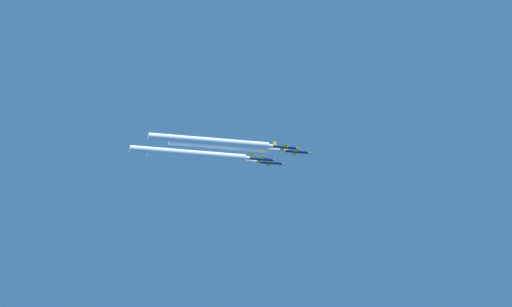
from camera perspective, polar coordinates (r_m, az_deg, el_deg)
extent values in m
cylinder|color=navy|center=(771.33, 1.21, 0.05)|extent=(1.07, 9.21, 1.07)
cone|color=yellow|center=(772.70, 1.60, 0.02)|extent=(1.01, 1.55, 1.01)
ellipsoid|color=#332D14|center=(771.99, 1.36, 0.07)|extent=(0.59, 2.13, 0.48)
cube|color=yellow|center=(771.19, 1.18, 0.05)|extent=(7.76, 1.84, 0.12)
cube|color=yellow|center=(770.30, 0.91, 0.08)|extent=(3.30, 1.07, 0.12)
cube|color=yellow|center=(770.75, 0.92, 0.17)|extent=(0.10, 1.26, 1.65)
cylinder|color=black|center=(770.13, 0.86, 0.08)|extent=(0.80, 0.58, 0.80)
cylinder|color=navy|center=(779.05, 0.43, -0.28)|extent=(1.07, 9.21, 1.07)
cone|color=yellow|center=(780.35, 0.81, -0.31)|extent=(1.01, 1.55, 1.01)
ellipsoid|color=#332D14|center=(779.68, 0.58, -0.26)|extent=(0.59, 2.13, 0.48)
cube|color=yellow|center=(778.91, 0.40, -0.28)|extent=(7.76, 1.84, 0.12)
cube|color=yellow|center=(778.07, 0.13, -0.25)|extent=(3.30, 1.07, 0.12)
cube|color=yellow|center=(778.52, 0.14, -0.16)|extent=(0.10, 1.26, 1.65)
cylinder|color=black|center=(777.91, 0.09, -0.25)|extent=(0.80, 0.58, 0.80)
cylinder|color=navy|center=(759.01, 0.86, 0.18)|extent=(1.07, 9.21, 1.07)
cone|color=yellow|center=(760.34, 1.25, 0.15)|extent=(1.01, 1.55, 1.01)
ellipsoid|color=#332D14|center=(759.65, 1.01, 0.20)|extent=(0.59, 2.13, 0.48)
cube|color=yellow|center=(758.87, 0.83, 0.18)|extent=(7.76, 1.84, 0.12)
cube|color=yellow|center=(757.99, 0.55, 0.21)|extent=(3.30, 1.07, 0.12)
cube|color=yellow|center=(758.46, 0.56, 0.31)|extent=(0.10, 1.26, 1.65)
cylinder|color=black|center=(757.83, 0.50, 0.21)|extent=(0.80, 0.58, 0.80)
cylinder|color=navy|center=(766.86, 0.16, -0.17)|extent=(1.07, 9.21, 1.07)
cone|color=yellow|center=(768.13, 0.55, -0.20)|extent=(1.01, 1.55, 1.01)
ellipsoid|color=#332D14|center=(767.48, 0.31, -0.15)|extent=(0.59, 2.13, 0.48)
cube|color=yellow|center=(766.72, 0.13, -0.17)|extent=(7.76, 1.84, 0.12)
cube|color=yellow|center=(765.89, -0.14, -0.15)|extent=(3.30, 1.07, 0.12)
cube|color=yellow|center=(766.34, -0.13, -0.05)|extent=(0.10, 1.26, 1.65)
cylinder|color=black|center=(765.74, -0.19, -0.14)|extent=(0.80, 0.58, 0.80)
cylinder|color=white|center=(765.50, -0.58, 0.20)|extent=(1.49, 39.69, 1.49)
cylinder|color=white|center=(764.47, -0.92, 0.23)|extent=(2.83, 45.64, 2.83)
cylinder|color=white|center=(773.68, -1.29, -0.14)|extent=(1.49, 38.28, 1.49)
cylinder|color=white|center=(772.74, -1.63, -0.11)|extent=(2.83, 44.02, 2.83)
cylinder|color=white|center=(753.12, -1.04, 0.34)|extent=(1.49, 41.73, 1.49)
cylinder|color=white|center=(752.07, -1.41, 0.37)|extent=(2.83, 47.99, 2.83)
cylinder|color=white|center=(761.38, -1.67, -0.02)|extent=(1.49, 40.46, 1.49)
cylinder|color=white|center=(760.42, -2.03, 0.01)|extent=(2.83, 46.53, 2.83)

